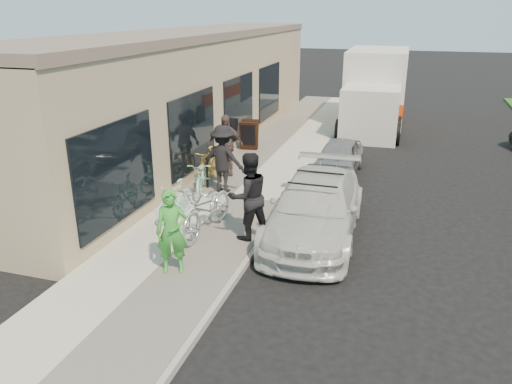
# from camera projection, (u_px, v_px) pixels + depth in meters

# --- Properties ---
(ground) EXTENTS (120.00, 120.00, 0.00)m
(ground) POSITION_uv_depth(u_px,v_px,m) (271.00, 262.00, 10.32)
(ground) COLOR black
(ground) RESTS_ON ground
(sidewalk) EXTENTS (3.00, 34.00, 0.15)m
(sidewalk) POSITION_uv_depth(u_px,v_px,m) (231.00, 199.00, 13.54)
(sidewalk) COLOR beige
(sidewalk) RESTS_ON ground
(curb) EXTENTS (0.12, 34.00, 0.13)m
(curb) POSITION_uv_depth(u_px,v_px,m) (286.00, 205.00, 13.11)
(curb) COLOR #A49D96
(curb) RESTS_ON ground
(storefront) EXTENTS (3.60, 20.00, 4.22)m
(storefront) POSITION_uv_depth(u_px,v_px,m) (193.00, 91.00, 18.22)
(storefront) COLOR tan
(storefront) RESTS_ON ground
(bike_rack) EXTENTS (0.24, 0.61, 0.89)m
(bike_rack) POSITION_uv_depth(u_px,v_px,m) (214.00, 167.00, 14.20)
(bike_rack) COLOR black
(bike_rack) RESTS_ON sidewalk
(sandwich_board) EXTENTS (0.73, 0.73, 1.04)m
(sandwich_board) POSITION_uv_depth(u_px,v_px,m) (249.00, 135.00, 17.85)
(sandwich_board) COLOR black
(sandwich_board) RESTS_ON sidewalk
(sedan_white) EXTENTS (2.10, 4.80, 1.41)m
(sedan_white) POSITION_uv_depth(u_px,v_px,m) (316.00, 208.00, 11.30)
(sedan_white) COLOR silver
(sedan_white) RESTS_ON ground
(sedan_silver) EXTENTS (1.40, 3.24, 1.09)m
(sedan_silver) POSITION_uv_depth(u_px,v_px,m) (338.00, 158.00, 15.59)
(sedan_silver) COLOR gray
(sedan_silver) RESTS_ON ground
(moving_truck) EXTENTS (2.63, 6.71, 3.27)m
(moving_truck) POSITION_uv_depth(u_px,v_px,m) (375.00, 93.00, 21.89)
(moving_truck) COLOR silver
(moving_truck) RESTS_ON ground
(tandem_bike) EXTENTS (0.93, 2.25, 1.15)m
(tandem_bike) POSITION_uv_depth(u_px,v_px,m) (208.00, 208.00, 11.15)
(tandem_bike) COLOR silver
(tandem_bike) RESTS_ON sidewalk
(woman_rider) EXTENTS (0.71, 0.60, 1.66)m
(woman_rider) POSITION_uv_depth(u_px,v_px,m) (172.00, 232.00, 9.37)
(woman_rider) COLOR green
(woman_rider) RESTS_ON sidewalk
(man_standing) EXTENTS (1.19, 1.18, 1.94)m
(man_standing) POSITION_uv_depth(u_px,v_px,m) (248.00, 196.00, 10.74)
(man_standing) COLOR black
(man_standing) RESTS_ON sidewalk
(cruiser_bike_a) EXTENTS (0.63, 1.54, 0.90)m
(cruiser_bike_a) POSITION_uv_depth(u_px,v_px,m) (175.00, 200.00, 12.00)
(cruiser_bike_a) COLOR #99E4CE
(cruiser_bike_a) RESTS_ON sidewalk
(cruiser_bike_b) EXTENTS (1.09, 1.87, 0.93)m
(cruiser_bike_b) POSITION_uv_depth(u_px,v_px,m) (202.00, 176.00, 13.64)
(cruiser_bike_b) COLOR #99E4CE
(cruiser_bike_b) RESTS_ON sidewalk
(cruiser_bike_c) EXTENTS (0.55, 1.69, 1.00)m
(cruiser_bike_c) POSITION_uv_depth(u_px,v_px,m) (208.00, 165.00, 14.48)
(cruiser_bike_c) COLOR gold
(cruiser_bike_c) RESTS_ON sidewalk
(bystander_a) EXTENTS (1.25, 0.78, 1.86)m
(bystander_a) POSITION_uv_depth(u_px,v_px,m) (223.00, 159.00, 13.57)
(bystander_a) COLOR black
(bystander_a) RESTS_ON sidewalk
(bystander_b) EXTENTS (1.17, 0.75, 1.85)m
(bystander_b) POSITION_uv_depth(u_px,v_px,m) (225.00, 145.00, 14.98)
(bystander_b) COLOR brown
(bystander_b) RESTS_ON sidewalk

